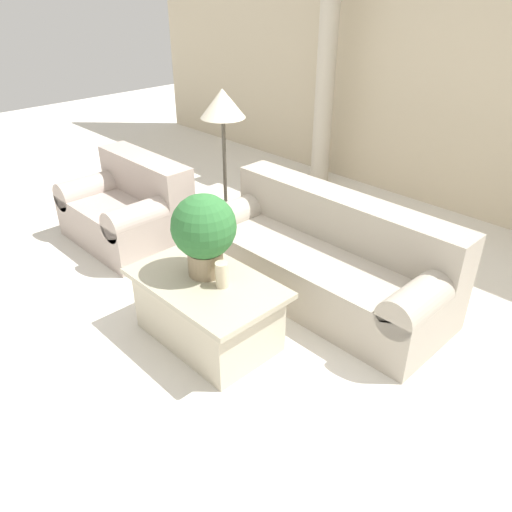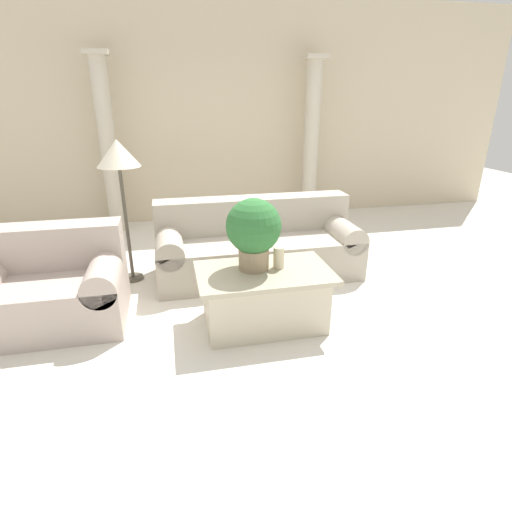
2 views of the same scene
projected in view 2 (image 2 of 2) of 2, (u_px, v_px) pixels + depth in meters
ground_plane at (249, 297)px, 3.91m from camera, size 16.00×16.00×0.00m
wall_back at (209, 113)px, 5.97m from camera, size 10.00×0.06×3.20m
sofa_long at (257, 245)px, 4.35m from camera, size 2.15×0.85×0.80m
loveseat at (50, 286)px, 3.39m from camera, size 1.21×0.85×0.80m
coffee_table at (264, 297)px, 3.36m from camera, size 1.11×0.68×0.50m
potted_plant at (254, 230)px, 3.19m from camera, size 0.45×0.45×0.59m
pillar_candle at (279, 258)px, 3.30m from camera, size 0.09×0.09×0.18m
floor_lamp at (118, 160)px, 3.83m from camera, size 0.41×0.41×1.45m
column_left at (108, 145)px, 5.47m from camera, size 0.31×0.31×2.39m
column_right at (311, 140)px, 6.06m from camera, size 0.31×0.31×2.39m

